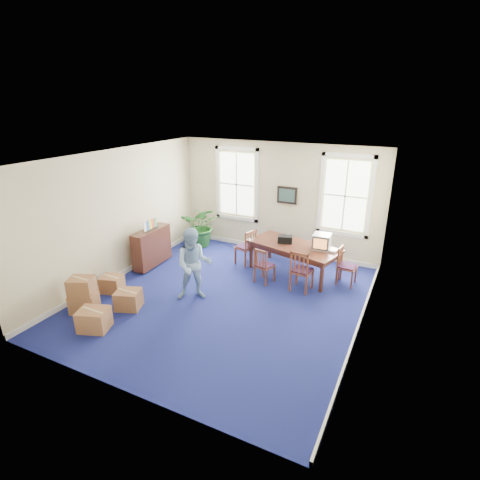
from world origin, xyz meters
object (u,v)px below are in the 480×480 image
at_px(crt_tv, 322,241).
at_px(conference_table, 293,259).
at_px(credenza, 152,249).
at_px(man, 194,265).
at_px(chair_near_left, 265,265).
at_px(cardboard_boxes, 94,294).
at_px(potted_plant, 202,226).

bearing_deg(crt_tv, conference_table, -179.33).
xyz_separation_m(crt_tv, credenza, (-4.28, -1.29, -0.49)).
xyz_separation_m(conference_table, man, (-1.59, -2.24, 0.44)).
distance_m(man, credenza, 2.27).
height_order(chair_near_left, credenza, credenza).
relative_size(man, credenza, 1.33).
xyz_separation_m(chair_near_left, cardboard_boxes, (-2.74, -2.87, -0.05)).
xyz_separation_m(chair_near_left, man, (-1.11, -1.44, 0.38)).
xyz_separation_m(conference_table, chair_near_left, (-0.48, -0.79, 0.06)).
bearing_deg(man, conference_table, 23.44).
height_order(crt_tv, cardboard_boxes, crt_tv).
distance_m(chair_near_left, man, 1.86).
xyz_separation_m(crt_tv, man, (-2.27, -2.29, -0.15)).
xyz_separation_m(conference_table, credenza, (-3.60, -1.24, 0.10)).
bearing_deg(potted_plant, crt_tv, -8.54).
bearing_deg(chair_near_left, crt_tv, -130.64).
xyz_separation_m(conference_table, crt_tv, (0.69, 0.05, 0.59)).
xyz_separation_m(chair_near_left, credenza, (-3.12, -0.44, 0.04)).
bearing_deg(crt_tv, credenza, -166.96).
distance_m(crt_tv, potted_plant, 3.92).
height_order(man, credenza, man).
xyz_separation_m(man, potted_plant, (-1.58, 2.87, -0.20)).
xyz_separation_m(conference_table, cardboard_boxes, (-3.22, -3.67, 0.01)).
height_order(chair_near_left, potted_plant, potted_plant).
height_order(crt_tv, credenza, crt_tv).
distance_m(conference_table, man, 2.78).
bearing_deg(crt_tv, potted_plant, 167.73).
height_order(credenza, cardboard_boxes, credenza).
relative_size(crt_tv, cardboard_boxes, 0.32).
bearing_deg(cardboard_boxes, chair_near_left, 46.35).
distance_m(man, potted_plant, 3.28).
bearing_deg(credenza, man, -27.64).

